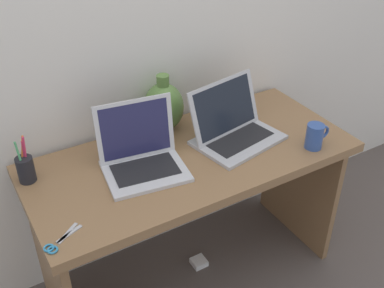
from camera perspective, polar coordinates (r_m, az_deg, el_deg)
name	(u,v)px	position (r m, az deg, el deg)	size (l,w,h in m)	color
ground_plane	(192,274)	(2.37, 0.00, -15.43)	(6.00, 6.00, 0.00)	#564C47
back_wall	(149,10)	(1.94, -5.25, 15.87)	(4.40, 0.04, 2.40)	silver
desk	(192,185)	(1.99, 0.00, -5.00)	(1.32, 0.59, 0.70)	olive
laptop_left	(141,151)	(1.80, -6.25, -0.90)	(0.34, 0.29, 0.25)	silver
laptop_right	(232,125)	(1.97, 4.86, 2.31)	(0.39, 0.31, 0.24)	#B2B2B7
green_vase	(164,106)	(2.01, -3.43, 4.59)	(0.17, 0.17, 0.25)	#5B843D
coffee_mug	(315,136)	(1.97, 14.66, 0.94)	(0.11, 0.07, 0.11)	#335199
pen_cup	(26,168)	(1.83, -19.48, -2.80)	(0.06, 0.06, 0.19)	black
scissors	(57,243)	(1.57, -15.99, -11.47)	(0.14, 0.10, 0.01)	#B7B7BC
power_brick	(199,262)	(2.40, 0.84, -14.09)	(0.07, 0.07, 0.03)	white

